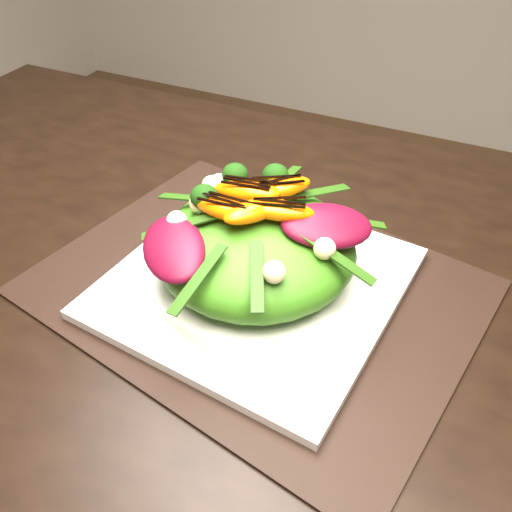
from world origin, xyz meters
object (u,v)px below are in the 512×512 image
at_px(dining_table, 335,371).
at_px(lettuce_mound, 256,247).
at_px(plate_base, 256,282).
at_px(placemat, 256,287).
at_px(salad_bowl, 256,273).
at_px(orange_segment, 247,196).

relative_size(dining_table, lettuce_mound, 7.86).
height_order(dining_table, plate_base, dining_table).
height_order(placemat, plate_base, plate_base).
xyz_separation_m(salad_bowl, orange_segment, (-0.02, 0.02, 0.08)).
height_order(dining_table, salad_bowl, dining_table).
distance_m(salad_bowl, orange_segment, 0.08).
xyz_separation_m(dining_table, plate_base, (-0.11, 0.05, 0.03)).
xyz_separation_m(plate_base, lettuce_mound, (-0.00, -0.00, 0.05)).
bearing_deg(dining_table, lettuce_mound, 153.90).
relative_size(salad_bowl, lettuce_mound, 1.05).
xyz_separation_m(placemat, salad_bowl, (-0.00, 0.00, 0.02)).
bearing_deg(orange_segment, placemat, -45.70).
xyz_separation_m(placemat, orange_segment, (-0.02, 0.02, 0.10)).
xyz_separation_m(dining_table, lettuce_mound, (-0.11, 0.05, 0.08)).
relative_size(dining_table, orange_segment, 23.10).
bearing_deg(placemat, lettuce_mound, -135.00).
bearing_deg(plate_base, placemat, 0.00).
relative_size(plate_base, lettuce_mound, 1.39).
xyz_separation_m(placemat, lettuce_mound, (-0.00, -0.00, 0.06)).
distance_m(plate_base, salad_bowl, 0.01).
distance_m(dining_table, lettuce_mound, 0.14).
relative_size(dining_table, plate_base, 5.64).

